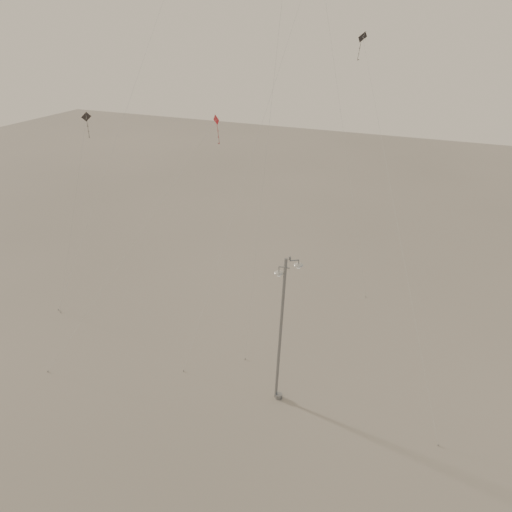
% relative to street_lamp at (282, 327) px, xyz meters
% --- Properties ---
extents(ground, '(160.00, 160.00, 0.00)m').
position_rel_street_lamp_xyz_m(ground, '(-3.77, -1.62, -5.29)').
color(ground, gray).
rests_on(ground, ground).
extents(street_lamp, '(1.54, 0.82, 9.92)m').
position_rel_street_lamp_xyz_m(street_lamp, '(0.00, 0.00, 0.00)').
color(street_lamp, gray).
rests_on(street_lamp, ground).
extents(kite_1, '(5.10, 13.32, 28.01)m').
position_rel_street_lamp_xyz_m(kite_1, '(-3.09, 10.07, 16.37)').
color(kite_1, '#282321').
rests_on(kite_1, ground).
extents(kite_3, '(8.21, 10.88, 15.73)m').
position_rel_street_lamp_xyz_m(kite_3, '(-9.09, 4.61, 6.68)').
color(kite_3, maroon).
rests_on(kite_3, ground).
extents(kite_4, '(8.56, 10.42, 20.70)m').
position_rel_street_lamp_xyz_m(kite_4, '(3.32, 7.29, 9.69)').
color(kite_4, '#282321').
rests_on(kite_4, ground).
extents(kite_6, '(3.59, 2.86, 15.57)m').
position_rel_street_lamp_xyz_m(kite_6, '(-17.21, 4.46, 6.65)').
color(kite_6, '#282321').
rests_on(kite_6, ground).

